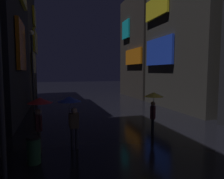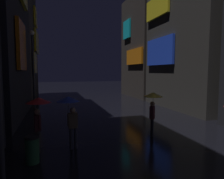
{
  "view_description": "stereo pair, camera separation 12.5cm",
  "coord_description": "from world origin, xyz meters",
  "px_view_note": "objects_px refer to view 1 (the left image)",
  "views": [
    {
      "loc": [
        -3.67,
        -1.04,
        3.07
      ],
      "look_at": [
        0.0,
        11.06,
        1.93
      ],
      "focal_mm": 32.0,
      "sensor_mm": 36.0,
      "label": 1
    },
    {
      "loc": [
        -3.55,
        -1.08,
        3.07
      ],
      "look_at": [
        0.0,
        11.06,
        1.93
      ],
      "focal_mm": 32.0,
      "sensor_mm": 36.0,
      "label": 2
    }
  ],
  "objects_px": {
    "pedestrian_foreground_right_red": "(39,109)",
    "trash_bin": "(34,150)",
    "pedestrian_near_crossing_yellow": "(153,102)",
    "streetlamp_left_far": "(32,62)",
    "pedestrian_midstreet_centre_blue": "(71,108)"
  },
  "relations": [
    {
      "from": "pedestrian_foreground_right_red",
      "to": "pedestrian_near_crossing_yellow",
      "type": "xyz_separation_m",
      "value": [
        4.95,
        0.46,
        0.0
      ]
    },
    {
      "from": "pedestrian_near_crossing_yellow",
      "to": "pedestrian_midstreet_centre_blue",
      "type": "distance_m",
      "value": 3.83
    },
    {
      "from": "pedestrian_midstreet_centre_blue",
      "to": "streetlamp_left_far",
      "type": "bearing_deg",
      "value": 103.84
    },
    {
      "from": "pedestrian_near_crossing_yellow",
      "to": "streetlamp_left_far",
      "type": "relative_size",
      "value": 0.35
    },
    {
      "from": "pedestrian_midstreet_centre_blue",
      "to": "streetlamp_left_far",
      "type": "distance_m",
      "value": 8.69
    },
    {
      "from": "pedestrian_near_crossing_yellow",
      "to": "pedestrian_midstreet_centre_blue",
      "type": "xyz_separation_m",
      "value": [
        -3.8,
        -0.44,
        0.0
      ]
    },
    {
      "from": "pedestrian_foreground_right_red",
      "to": "pedestrian_near_crossing_yellow",
      "type": "relative_size",
      "value": 1.0
    },
    {
      "from": "streetlamp_left_far",
      "to": "trash_bin",
      "type": "bearing_deg",
      "value": -85.56
    },
    {
      "from": "pedestrian_foreground_right_red",
      "to": "trash_bin",
      "type": "relative_size",
      "value": 2.28
    },
    {
      "from": "pedestrian_midstreet_centre_blue",
      "to": "trash_bin",
      "type": "bearing_deg",
      "value": -147.83
    },
    {
      "from": "pedestrian_foreground_right_red",
      "to": "pedestrian_near_crossing_yellow",
      "type": "height_order",
      "value": "same"
    },
    {
      "from": "pedestrian_near_crossing_yellow",
      "to": "trash_bin",
      "type": "relative_size",
      "value": 2.28
    },
    {
      "from": "pedestrian_foreground_right_red",
      "to": "trash_bin",
      "type": "xyz_separation_m",
      "value": [
        -0.17,
        -0.82,
        -1.2
      ]
    },
    {
      "from": "streetlamp_left_far",
      "to": "pedestrian_foreground_right_red",
      "type": "bearing_deg",
      "value": -83.92
    },
    {
      "from": "streetlamp_left_far",
      "to": "trash_bin",
      "type": "relative_size",
      "value": 6.53
    }
  ]
}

